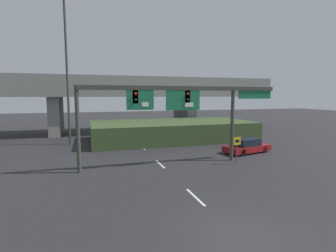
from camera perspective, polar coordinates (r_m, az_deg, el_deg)
name	(u,v)px	position (r m, az deg, el deg)	size (l,w,h in m)	color
ground_plane	(236,235)	(11.16, 14.57, -21.98)	(160.00, 160.00, 0.00)	#262628
lane_markings	(150,155)	(23.85, -3.93, -6.23)	(0.14, 23.23, 0.01)	silver
signal_gantry	(177,101)	(19.76, 2.00, 5.39)	(15.68, 0.44, 6.02)	#383D33
speed_limit_sign	(237,146)	(20.92, 14.76, -4.26)	(0.60, 0.11, 2.19)	#4C4C4C
highway_light_pole_near	(67,63)	(30.49, -21.20, 12.67)	(0.70, 0.36, 16.73)	#383D33
overpass_bridge	(125,93)	(39.20, -9.45, 7.11)	(44.33, 8.32, 7.92)	gray
grass_embankment	(172,131)	(31.63, 0.83, -1.00)	(18.87, 9.09, 2.21)	#384C28
parked_sedan_near_right	(247,146)	(25.54, 16.74, -4.19)	(4.84, 2.85, 1.37)	maroon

